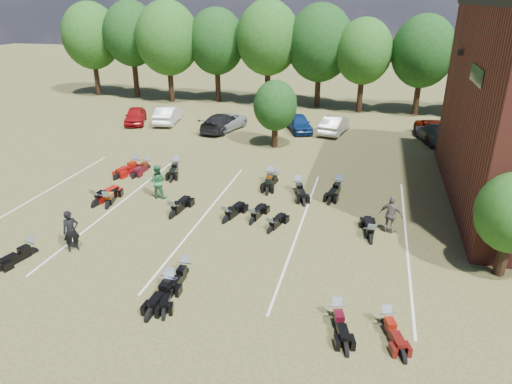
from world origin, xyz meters
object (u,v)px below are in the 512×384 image
(motorcycle_14, at_px, (147,169))
(motorcycle_3, at_px, (170,290))
(car_4, at_px, (299,123))
(person_grey, at_px, (391,215))
(car_0, at_px, (135,116))
(person_black, at_px, (71,231))
(person_green, at_px, (158,181))
(motorcycle_7, at_px, (97,206))

(motorcycle_14, bearing_deg, motorcycle_3, -57.33)
(motorcycle_3, relative_size, motorcycle_14, 1.05)
(car_4, distance_m, person_grey, 18.08)
(car_0, xyz_separation_m, person_black, (8.00, -20.68, 0.26))
(car_0, bearing_deg, person_black, -90.17)
(car_0, height_order, person_green, person_green)
(motorcycle_14, bearing_deg, person_grey, -16.09)
(car_0, height_order, person_black, person_black)
(person_black, bearing_deg, person_green, 32.25)
(person_grey, height_order, motorcycle_7, person_grey)
(car_4, height_order, motorcycle_14, car_4)
(person_green, relative_size, motorcycle_7, 0.77)
(motorcycle_3, xyz_separation_m, motorcycle_7, (-7.08, 6.15, 0.00))
(person_black, bearing_deg, motorcycle_14, 51.38)
(car_4, distance_m, motorcycle_7, 19.23)
(person_black, bearing_deg, person_grey, -26.68)
(car_4, relative_size, motorcycle_7, 1.60)
(motorcycle_3, xyz_separation_m, motorcycle_14, (-7.04, 12.02, 0.00))
(car_4, xyz_separation_m, person_green, (-5.34, -15.56, 0.28))
(person_green, xyz_separation_m, motorcycle_7, (-2.79, -1.85, -0.97))
(person_grey, distance_m, motorcycle_7, 15.33)
(person_grey, relative_size, motorcycle_7, 0.75)
(person_grey, bearing_deg, car_0, -18.21)
(person_grey, bearing_deg, motorcycle_7, 20.40)
(person_green, bearing_deg, car_4, -114.96)
(car_0, relative_size, motorcycle_14, 1.85)
(person_green, distance_m, motorcycle_3, 9.13)
(motorcycle_3, relative_size, motorcycle_7, 0.92)
(person_green, xyz_separation_m, motorcycle_3, (4.29, -8.00, -0.97))
(person_grey, xyz_separation_m, motorcycle_7, (-15.28, -0.80, -0.94))
(person_black, bearing_deg, car_0, 63.52)
(car_0, xyz_separation_m, motorcycle_14, (6.37, -10.40, -0.70))
(person_black, height_order, person_green, person_green)
(person_grey, bearing_deg, motorcycle_3, 57.69)
(person_black, xyz_separation_m, person_green, (1.12, 6.26, 0.02))
(person_black, relative_size, motorcycle_7, 0.75)
(person_black, height_order, motorcycle_7, person_black)
(car_0, distance_m, motorcycle_7, 17.47)
(car_4, bearing_deg, person_grey, -89.73)
(motorcycle_3, distance_m, motorcycle_14, 13.92)
(person_black, bearing_deg, motorcycle_7, 63.20)
(car_4, height_order, person_black, person_black)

